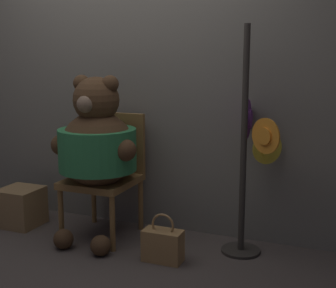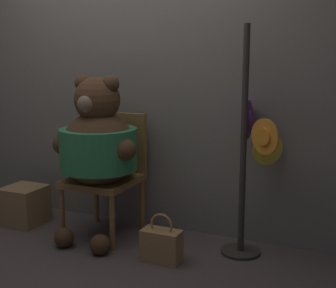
{
  "view_description": "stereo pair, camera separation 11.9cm",
  "coord_description": "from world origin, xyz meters",
  "px_view_note": "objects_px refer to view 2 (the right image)",
  "views": [
    {
      "loc": [
        1.73,
        -2.79,
        1.38
      ],
      "look_at": [
        0.49,
        0.24,
        0.77
      ],
      "focal_mm": 50.0,
      "sensor_mm": 36.0,
      "label": 1
    },
    {
      "loc": [
        1.84,
        -2.75,
        1.38
      ],
      "look_at": [
        0.49,
        0.24,
        0.77
      ],
      "focal_mm": 50.0,
      "sensor_mm": 36.0,
      "label": 2
    }
  ],
  "objects_px": {
    "chair": "(108,170)",
    "handbag_on_ground": "(161,245)",
    "hat_display_rack": "(250,158)",
    "teddy_bear": "(98,144)"
  },
  "relations": [
    {
      "from": "handbag_on_ground",
      "to": "hat_display_rack",
      "type": "bearing_deg",
      "value": 37.45
    },
    {
      "from": "chair",
      "to": "hat_display_rack",
      "type": "relative_size",
      "value": 0.59
    },
    {
      "from": "teddy_bear",
      "to": "hat_display_rack",
      "type": "xyz_separation_m",
      "value": [
        1.1,
        0.22,
        -0.05
      ]
    },
    {
      "from": "chair",
      "to": "handbag_on_ground",
      "type": "relative_size",
      "value": 2.77
    },
    {
      "from": "hat_display_rack",
      "to": "teddy_bear",
      "type": "bearing_deg",
      "value": -168.82
    },
    {
      "from": "chair",
      "to": "hat_display_rack",
      "type": "height_order",
      "value": "hat_display_rack"
    },
    {
      "from": "chair",
      "to": "handbag_on_ground",
      "type": "bearing_deg",
      "value": -28.76
    },
    {
      "from": "chair",
      "to": "hat_display_rack",
      "type": "xyz_separation_m",
      "value": [
        1.12,
        0.04,
        0.19
      ]
    },
    {
      "from": "handbag_on_ground",
      "to": "teddy_bear",
      "type": "bearing_deg",
      "value": 164.48
    },
    {
      "from": "chair",
      "to": "handbag_on_ground",
      "type": "xyz_separation_m",
      "value": [
        0.62,
        -0.34,
        -0.39
      ]
    }
  ]
}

